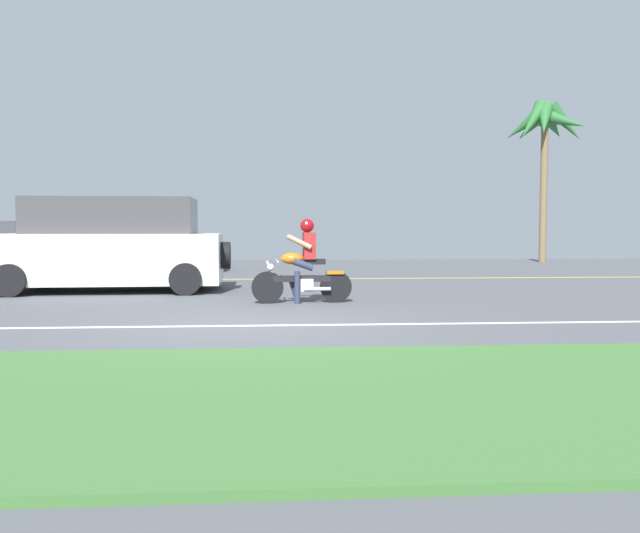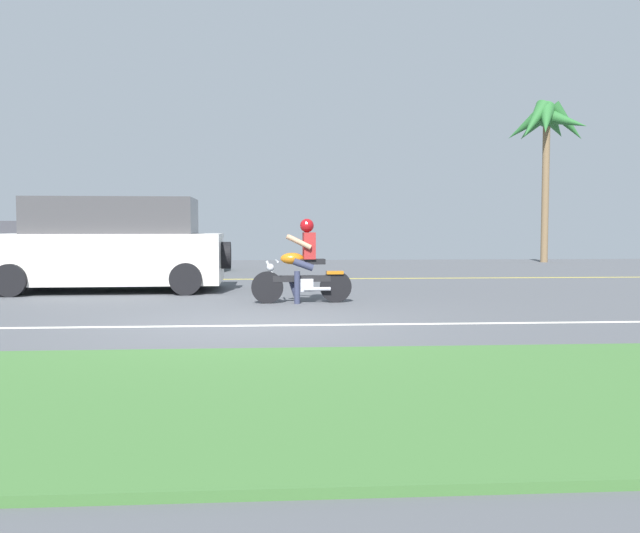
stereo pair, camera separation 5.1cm
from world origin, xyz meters
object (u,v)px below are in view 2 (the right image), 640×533
(parked_car_1, at_px, (154,247))
(palm_tree_0, at_px, (547,128))
(suv_nearby, at_px, (112,246))
(motorcyclist, at_px, (303,267))

(parked_car_1, xyz_separation_m, palm_tree_0, (14.05, 4.33, 4.38))
(suv_nearby, xyz_separation_m, parked_car_1, (-0.28, 6.30, -0.20))
(parked_car_1, bearing_deg, suv_nearby, -87.44)
(suv_nearby, bearing_deg, parked_car_1, 92.56)
(motorcyclist, relative_size, suv_nearby, 0.37)
(motorcyclist, bearing_deg, palm_tree_0, 53.05)
(suv_nearby, bearing_deg, motorcyclist, -32.23)
(suv_nearby, distance_m, parked_car_1, 6.31)
(parked_car_1, bearing_deg, palm_tree_0, 17.12)
(motorcyclist, distance_m, parked_car_1, 9.72)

